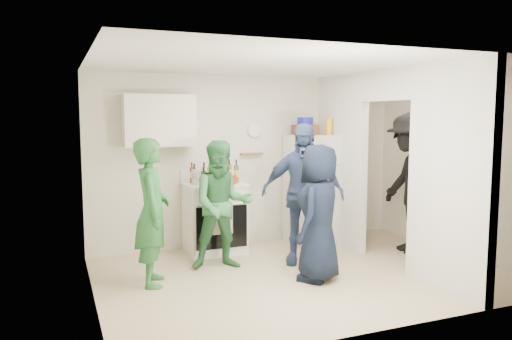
{
  "coord_description": "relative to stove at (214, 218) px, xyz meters",
  "views": [
    {
      "loc": [
        -2.73,
        -5.24,
        1.91
      ],
      "look_at": [
        -0.44,
        0.4,
        1.25
      ],
      "focal_mm": 35.0,
      "sensor_mm": 36.0,
      "label": 1
    }
  ],
  "objects": [
    {
      "name": "yellow_cup_stack_stove",
      "position": [
        -0.12,
        -0.22,
        0.62
      ],
      "size": [
        0.09,
        0.09,
        0.25
      ],
      "primitive_type": "cylinder",
      "color": "yellow",
      "rests_on": "stove"
    },
    {
      "name": "person_nook",
      "position": [
        2.53,
        -1.06,
        0.49
      ],
      "size": [
        0.98,
        1.39,
        1.96
      ],
      "primitive_type": "imported",
      "rotation": [
        0.0,
        0.0,
        -1.78
      ],
      "color": "black",
      "rests_on": "floor"
    },
    {
      "name": "bottle_g",
      "position": [
        0.28,
        0.15,
        0.65
      ],
      "size": [
        0.08,
        0.08,
        0.31
      ],
      "primitive_type": "cylinder",
      "color": "olive",
      "rests_on": "stove"
    },
    {
      "name": "partition_pier_front",
      "position": [
        1.88,
        -2.47,
        0.76
      ],
      "size": [
        0.12,
        1.2,
        2.5
      ],
      "primitive_type": "cube",
      "color": "silver",
      "rests_on": "floor"
    },
    {
      "name": "red_cup",
      "position": [
        0.22,
        -0.2,
        0.55
      ],
      "size": [
        0.09,
        0.09,
        0.12
      ],
      "primitive_type": "cylinder",
      "color": "#AF280B",
      "rests_on": "stove"
    },
    {
      "name": "ceiling",
      "position": [
        0.68,
        -1.37,
        2.01
      ],
      "size": [
        4.8,
        4.8,
        0.0
      ],
      "primitive_type": "plane",
      "rotation": [
        3.14,
        0.0,
        0.0
      ],
      "color": "white",
      "rests_on": "wall_back"
    },
    {
      "name": "blue_bowl",
      "position": [
        1.44,
        0.02,
        1.35
      ],
      "size": [
        0.24,
        0.24,
        0.11
      ],
      "primitive_type": "cylinder",
      "color": "#161998",
      "rests_on": "wicker_basket"
    },
    {
      "name": "wall_front",
      "position": [
        0.68,
        -3.07,
        0.76
      ],
      "size": [
        4.8,
        0.0,
        4.8
      ],
      "primitive_type": "plane",
      "rotation": [
        -1.57,
        0.0,
        0.0
      ],
      "color": "silver",
      "rests_on": "floor"
    },
    {
      "name": "person_green_center",
      "position": [
        -0.13,
        -0.76,
        0.32
      ],
      "size": [
        0.88,
        0.74,
        1.61
      ],
      "primitive_type": "imported",
      "rotation": [
        0.0,
        0.0,
        -0.18
      ],
      "color": "#357942",
      "rests_on": "floor"
    },
    {
      "name": "bottle_a",
      "position": [
        -0.28,
        0.12,
        0.64
      ],
      "size": [
        0.06,
        0.06,
        0.29
      ],
      "primitive_type": "cylinder",
      "color": "brown",
      "rests_on": "stove"
    },
    {
      "name": "wall_back",
      "position": [
        0.68,
        0.33,
        0.76
      ],
      "size": [
        4.8,
        0.0,
        4.8
      ],
      "primitive_type": "plane",
      "rotation": [
        1.57,
        0.0,
        0.0
      ],
      "color": "silver",
      "rests_on": "floor"
    },
    {
      "name": "spice_shelf",
      "position": [
        0.68,
        0.28,
        0.86
      ],
      "size": [
        0.35,
        0.08,
        0.03
      ],
      "primitive_type": "cube",
      "color": "olive",
      "rests_on": "wall_back"
    },
    {
      "name": "person_navy",
      "position": [
        0.77,
        -1.62,
        0.3
      ],
      "size": [
        0.92,
        0.89,
        1.59
      ],
      "primitive_type": "imported",
      "rotation": [
        0.0,
        0.0,
        -2.42
      ],
      "color": "black",
      "rests_on": "floor"
    },
    {
      "name": "bottle_d",
      "position": [
        0.0,
        -0.06,
        0.61
      ],
      "size": [
        0.06,
        0.06,
        0.24
      ],
      "primitive_type": "cylinder",
      "color": "#642D11",
      "rests_on": "stove"
    },
    {
      "name": "wicker_basket",
      "position": [
        1.44,
        0.02,
        1.22
      ],
      "size": [
        0.35,
        0.25,
        0.15
      ],
      "primitive_type": "cube",
      "color": "brown",
      "rests_on": "fridge"
    },
    {
      "name": "fridge",
      "position": [
        1.54,
        -0.03,
        0.33
      ],
      "size": [
        0.67,
        0.65,
        1.63
      ],
      "primitive_type": "cube",
      "color": "silver",
      "rests_on": "floor"
    },
    {
      "name": "nook_window",
      "position": [
        3.06,
        -1.17,
        1.16
      ],
      "size": [
        0.03,
        0.7,
        0.8
      ],
      "primitive_type": "cube",
      "color": "black",
      "rests_on": "wall_right"
    },
    {
      "name": "stove",
      "position": [
        0.0,
        0.0,
        0.0
      ],
      "size": [
        0.82,
        0.69,
        0.98
      ],
      "primitive_type": "cube",
      "color": "white",
      "rests_on": "floor"
    },
    {
      "name": "yellow_cup_stack_top",
      "position": [
        1.76,
        -0.13,
        1.27
      ],
      "size": [
        0.09,
        0.09,
        0.25
      ],
      "primitive_type": "cylinder",
      "color": "yellow",
      "rests_on": "fridge"
    },
    {
      "name": "wall_right",
      "position": [
        3.08,
        -1.37,
        0.76
      ],
      "size": [
        0.0,
        3.4,
        3.4
      ],
      "primitive_type": "plane",
      "rotation": [
        1.57,
        0.0,
        -1.57
      ],
      "color": "silver",
      "rests_on": "floor"
    },
    {
      "name": "upper_cabinet",
      "position": [
        -0.72,
        0.15,
        1.36
      ],
      "size": [
        0.95,
        0.34,
        0.7
      ],
      "primitive_type": "cube",
      "color": "silver",
      "rests_on": "wall_back"
    },
    {
      "name": "bottle_i",
      "position": [
        0.06,
        0.08,
        0.65
      ],
      "size": [
        0.06,
        0.06,
        0.32
      ],
      "primitive_type": "cylinder",
      "color": "brown",
      "rests_on": "stove"
    },
    {
      "name": "wall_clock",
      "position": [
        0.73,
        0.31,
        1.21
      ],
      "size": [
        0.22,
        0.02,
        0.22
      ],
      "primitive_type": "cylinder",
      "rotation": [
        1.57,
        0.0,
        0.0
      ],
      "color": "white",
      "rests_on": "wall_back"
    },
    {
      "name": "nook_window_frame",
      "position": [
        3.04,
        -1.17,
        1.16
      ],
      "size": [
        0.04,
        0.76,
        0.86
      ],
      "primitive_type": "cube",
      "color": "white",
      "rests_on": "wall_right"
    },
    {
      "name": "person_green_left",
      "position": [
        -1.06,
        -1.05,
        0.34
      ],
      "size": [
        0.51,
        0.68,
        1.67
      ],
      "primitive_type": "imported",
      "rotation": [
        0.0,
        0.0,
        1.37
      ],
      "color": "#2F7538",
      "rests_on": "floor"
    },
    {
      "name": "partition_header",
      "position": [
        1.88,
        -1.37,
        1.81
      ],
      "size": [
        0.12,
        1.0,
        0.4
      ],
      "primitive_type": "cube",
      "color": "silver",
      "rests_on": "partition_pier_back"
    },
    {
      "name": "nook_valance",
      "position": [
        3.02,
        -1.17,
        1.51
      ],
      "size": [
        0.04,
        0.82,
        0.18
      ],
      "primitive_type": "cube",
      "color": "white",
      "rests_on": "wall_right"
    },
    {
      "name": "wall_left",
      "position": [
        -1.72,
        -1.37,
        0.76
      ],
      "size": [
        0.0,
        3.4,
        3.4
      ],
      "primitive_type": "plane",
      "rotation": [
        1.57,
        0.0,
        1.57
      ],
      "color": "silver",
      "rests_on": "floor"
    },
    {
      "name": "bottle_f",
      "position": [
        0.2,
        0.04,
        0.63
      ],
      "size": [
        0.08,
        0.08,
        0.29
      ],
      "primitive_type": "cylinder",
      "color": "#12321E",
      "rests_on": "stove"
    },
    {
      "name": "bottle_j",
      "position": [
        0.29,
        -0.11,
        0.65
      ],
      "size": [
        0.07,
        0.07,
        0.33
      ],
      "primitive_type": "cylinder",
      "color": "#366A24",
      "rests_on": "stove"
    },
    {
      "name": "bottle_c",
      "position": [
        -0.09,
        0.17,
        0.63
      ],
      "size": [
        0.07,
        0.07,
        0.28
      ],
      "primitive_type": "cylinder",
      "color": "#B5BDC5",
      "rests_on": "stove"
    },
    {
      "name": "bottle_h",
      "position": [
        -0.31,
        -0.11,
        0.64
      ],
      "size": [
        0.08,
        0.08,
        0.29
      ],
      "primitive_type": "cylinder",
      "color": "#A7ACB3",
      "rests_on": "stove"
    },
    {
      "name": "person_denim",
      "position": [
        0.9,
        -0.94,
        0.42
      ],
      "size": [
        1.13,
        0.97,
        1.82
      ],
      "primitive_type": "imported",
      "rotation": [
        0.0,
        0.0,
        -0.6
      ],
      "color": "#364477",
      "rests_on": "floor"
    },
    {
      "name": "partition_pier_back",
      "position": [
        1.88,
        -0.27,
        0.76
      ],
      "size": [
        0.12,
        1.2,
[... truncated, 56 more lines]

